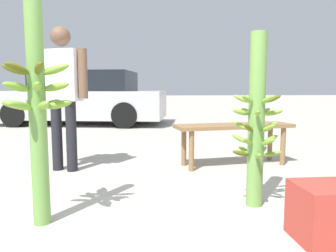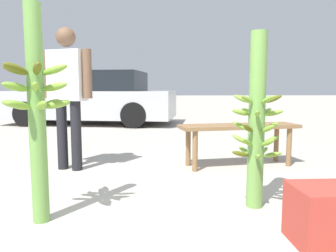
{
  "view_description": "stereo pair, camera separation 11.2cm",
  "coord_description": "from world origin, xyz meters",
  "views": [
    {
      "loc": [
        -0.1,
        -2.03,
        0.92
      ],
      "look_at": [
        0.15,
        0.6,
        0.62
      ],
      "focal_mm": 35.0,
      "sensor_mm": 36.0,
      "label": 1
    },
    {
      "loc": [
        0.01,
        -2.04,
        0.92
      ],
      "look_at": [
        0.15,
        0.6,
        0.62
      ],
      "focal_mm": 35.0,
      "sensor_mm": 36.0,
      "label": 2
    }
  ],
  "objects": [
    {
      "name": "produce_crate",
      "position": [
        1.02,
        -0.24,
        0.18
      ],
      "size": [
        0.35,
        0.35,
        0.35
      ],
      "color": "#B2382D",
      "rests_on": "ground_plane"
    },
    {
      "name": "parked_car",
      "position": [
        -1.49,
        6.62,
        0.66
      ],
      "size": [
        4.57,
        2.55,
        1.35
      ],
      "rotation": [
        0.0,
        0.0,
        1.39
      ],
      "color": "#B7B7BC",
      "rests_on": "ground_plane"
    },
    {
      "name": "banana_stalk_left",
      "position": [
        -0.75,
        0.2,
        0.8
      ],
      "size": [
        0.46,
        0.45,
        1.48
      ],
      "color": "#6B9E47",
      "rests_on": "ground_plane"
    },
    {
      "name": "vendor_person",
      "position": [
        -0.91,
        1.69,
        0.95
      ],
      "size": [
        0.61,
        0.33,
        1.59
      ],
      "rotation": [
        0.0,
        0.0,
        -0.38
      ],
      "color": "black",
      "rests_on": "ground_plane"
    },
    {
      "name": "ground_plane",
      "position": [
        0.0,
        0.0,
        0.0
      ],
      "size": [
        80.0,
        80.0,
        0.0
      ],
      "primitive_type": "plane",
      "color": "#B2AA9E"
    },
    {
      "name": "banana_stalk_center",
      "position": [
        0.82,
        0.4,
        0.67
      ],
      "size": [
        0.39,
        0.39,
        1.35
      ],
      "color": "#6B9E47",
      "rests_on": "ground_plane"
    },
    {
      "name": "market_bench",
      "position": [
        1.06,
        1.75,
        0.42
      ],
      "size": [
        1.46,
        0.61,
        0.5
      ],
      "rotation": [
        0.0,
        0.0,
        0.16
      ],
      "color": "olive",
      "rests_on": "ground_plane"
    }
  ]
}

